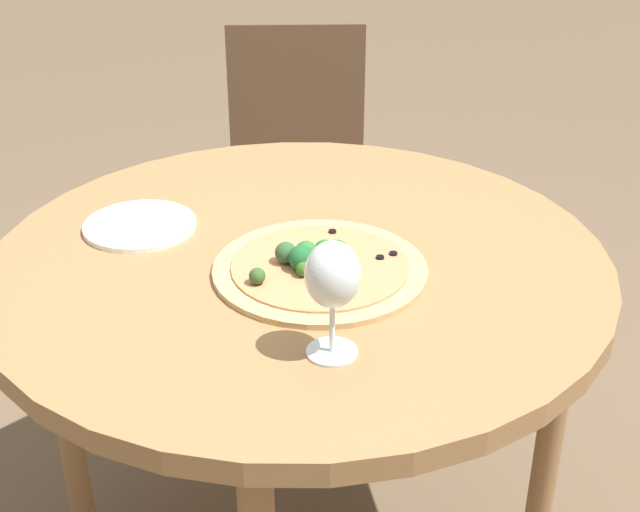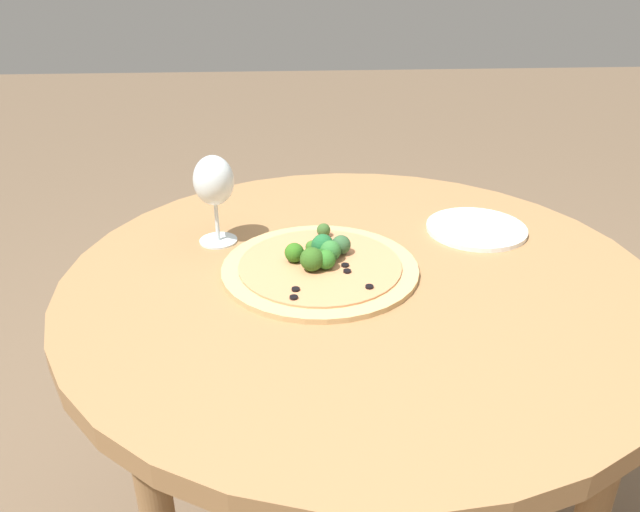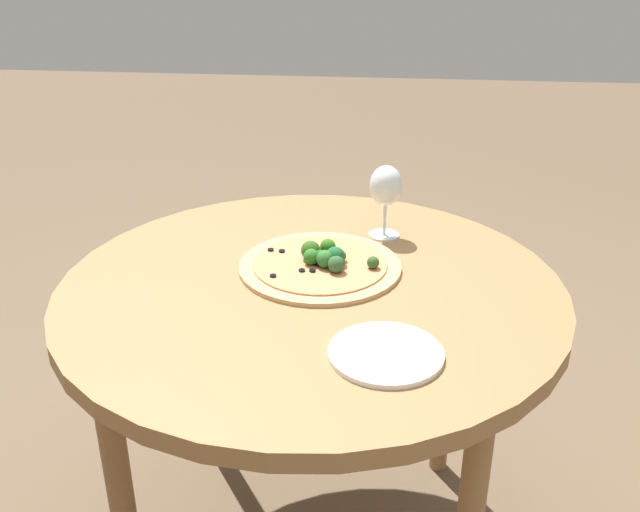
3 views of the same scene
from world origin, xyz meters
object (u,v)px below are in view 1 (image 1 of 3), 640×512
Objects in this scene: wine_glass at (333,278)px; plate_near at (140,225)px; chair at (298,178)px; pizza at (318,266)px.

plate_near is (-0.02, 0.53, -0.12)m from wine_glass.
chair reaches higher than plate_near.
chair is 0.91m from plate_near.
pizza is at bearing -65.79° from plate_near.
plate_near is at bearing 91.89° from wine_glass.
chair is at bearing 54.52° from pizza.
pizza is (-0.58, -0.81, 0.27)m from chair.
plate_near is (-0.15, 0.33, -0.01)m from pizza.
chair is at bearing 33.36° from plate_near.
wine_glass reaches higher than plate_near.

